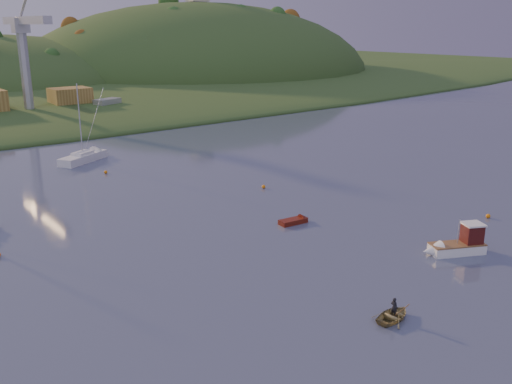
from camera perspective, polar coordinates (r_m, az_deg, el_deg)
hill_right at (r=247.36m, az=-5.67°, el=11.44°), size 150.00×130.00×60.00m
wharf at (r=142.97m, az=-20.71°, el=7.37°), size 42.00×16.00×2.40m
shed_east at (r=146.98m, az=-18.09°, el=9.10°), size 9.00×7.00×4.00m
dock_crane at (r=137.32m, az=-22.14°, el=13.62°), size 3.20×28.00×20.30m
fishing_boat at (r=57.63m, az=19.13°, el=-5.06°), size 6.36×4.37×3.92m
sailboat_far at (r=95.05m, az=-16.92°, el=3.37°), size 9.07×6.70×12.36m
canoe at (r=44.39m, az=13.59°, el=-11.90°), size 3.60×2.76×0.69m
paddler at (r=44.20m, az=13.62°, el=-11.43°), size 0.43×0.59×1.52m
red_tender at (r=63.29m, az=4.26°, el=-2.82°), size 3.86×1.63×1.28m
work_vessel at (r=144.30m, az=-14.60°, el=8.04°), size 15.91×10.36×3.85m
buoy_0 at (r=69.65m, az=22.20°, el=-2.24°), size 0.50×0.50×0.50m
buoy_1 at (r=76.13m, az=0.76°, el=0.54°), size 0.50×0.50×0.50m
buoy_3 at (r=86.56m, az=-14.80°, el=1.94°), size 0.50×0.50×0.50m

